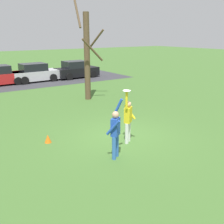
# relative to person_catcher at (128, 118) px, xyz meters

# --- Properties ---
(ground_plane) EXTENTS (120.00, 120.00, 0.00)m
(ground_plane) POSITION_rel_person_catcher_xyz_m (0.13, 0.53, -0.98)
(ground_plane) COLOR #426B2D
(person_catcher) EXTENTS (0.57, 0.54, 2.08)m
(person_catcher) POSITION_rel_person_catcher_xyz_m (0.00, 0.00, 0.00)
(person_catcher) COLOR silver
(person_catcher) RESTS_ON ground_plane
(person_defender) EXTENTS (0.65, 0.63, 2.04)m
(person_defender) POSITION_rel_person_catcher_xyz_m (-1.16, -0.81, -0.00)
(person_defender) COLOR #3366B7
(person_defender) RESTS_ON ground_plane
(frisbee_disc) EXTENTS (0.29, 0.29, 0.02)m
(frisbee_disc) POSITION_rel_person_catcher_xyz_m (-0.18, -0.13, 1.11)
(frisbee_disc) COLOR white
(frisbee_disc) RESTS_ON person_catcher
(parked_car_silver) EXTENTS (4.15, 2.14, 1.59)m
(parked_car_silver) POSITION_rel_person_catcher_xyz_m (1.57, 15.33, -0.25)
(parked_car_silver) COLOR #BCBCC1
(parked_car_silver) RESTS_ON ground_plane
(parked_car_black) EXTENTS (4.15, 2.14, 1.59)m
(parked_car_black) POSITION_rel_person_catcher_xyz_m (5.53, 15.15, -0.25)
(parked_car_black) COLOR black
(parked_car_black) RESTS_ON ground_plane
(bare_tree_tall) EXTENTS (1.73, 1.77, 6.04)m
(bare_tree_tall) POSITION_rel_person_catcher_xyz_m (2.20, 6.97, 1.83)
(bare_tree_tall) COLOR brown
(bare_tree_tall) RESTS_ON ground_plane
(field_cone_orange) EXTENTS (0.26, 0.26, 0.32)m
(field_cone_orange) POSITION_rel_person_catcher_xyz_m (-2.57, 1.73, -0.82)
(field_cone_orange) COLOR orange
(field_cone_orange) RESTS_ON ground_plane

